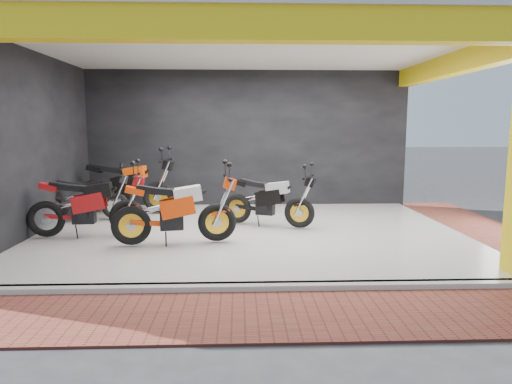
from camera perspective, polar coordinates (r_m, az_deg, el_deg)
ground at (r=6.97m, az=-0.44°, el=-9.36°), size 80.00×80.00×0.00m
showroom_floor at (r=8.88m, az=-0.81°, el=-5.16°), size 8.00×6.00×0.10m
showroom_ceiling at (r=8.77m, az=-0.86°, el=18.03°), size 8.40×6.40×0.20m
back_wall at (r=11.75m, az=-1.17°, el=6.48°), size 8.20×0.20×3.50m
left_wall at (r=9.49m, az=-26.55°, el=5.21°), size 0.20×6.20×3.50m
header_beam_front at (r=5.77m, az=-0.17°, el=20.19°), size 8.40×0.30×0.40m
header_beam_right at (r=9.68m, az=24.42°, el=14.60°), size 0.30×6.40×0.40m
floor_kerb at (r=5.98m, az=-0.15°, el=-11.85°), size 8.00×0.20×0.10m
paver_front at (r=5.27m, az=0.15°, el=-15.11°), size 9.00×1.40×0.03m
paver_right at (r=10.19m, az=27.37°, el=-4.55°), size 1.40×7.00×0.03m
moto_hero at (r=7.88m, az=-4.91°, el=-1.50°), size 2.32×1.14×1.36m
moto_row_a at (r=8.94m, az=5.47°, el=-0.71°), size 2.18×1.48×1.25m
moto_row_b at (r=8.63m, az=-15.85°, el=-0.98°), size 2.25×0.97×1.34m
moto_row_c at (r=10.71m, az=-12.18°, el=1.26°), size 2.53×1.21×1.49m
moto_row_d at (r=10.22m, az=-17.22°, el=-0.16°), size 2.01×1.11×1.16m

